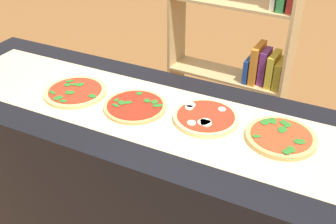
{
  "coord_description": "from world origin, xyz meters",
  "views": [
    {
      "loc": [
        0.65,
        -1.32,
        1.86
      ],
      "look_at": [
        0.0,
        0.0,
        0.91
      ],
      "focal_mm": 43.26,
      "sensor_mm": 36.0,
      "label": 1
    }
  ],
  "objects": [
    {
      "name": "pizza_spinach_0",
      "position": [
        -0.48,
        -0.02,
        0.9
      ],
      "size": [
        0.3,
        0.3,
        0.02
      ],
      "color": "#DBB26B",
      "rests_on": "parchment_paper"
    },
    {
      "name": "pizza_spinach_3",
      "position": [
        0.48,
        0.04,
        0.91
      ],
      "size": [
        0.28,
        0.28,
        0.03
      ],
      "color": "tan",
      "rests_on": "parchment_paper"
    },
    {
      "name": "pizza_spinach_1",
      "position": [
        -0.16,
        -0.01,
        0.9
      ],
      "size": [
        0.28,
        0.28,
        0.02
      ],
      "color": "tan",
      "rests_on": "parchment_paper"
    },
    {
      "name": "bookshelf",
      "position": [
        0.0,
        1.16,
        0.72
      ],
      "size": [
        0.85,
        0.29,
        1.58
      ],
      "color": "tan",
      "rests_on": "ground_plane"
    },
    {
      "name": "pizza_mozzarella_2",
      "position": [
        0.16,
        0.04,
        0.91
      ],
      "size": [
        0.28,
        0.28,
        0.03
      ],
      "color": "#E5C17F",
      "rests_on": "parchment_paper"
    },
    {
      "name": "parchment_paper",
      "position": [
        0.0,
        0.0,
        0.89
      ],
      "size": [
        2.24,
        0.47,
        0.0
      ],
      "primitive_type": "cube",
      "color": "beige",
      "rests_on": "counter"
    },
    {
      "name": "counter",
      "position": [
        0.0,
        0.0,
        0.45
      ],
      "size": [
        2.53,
        0.75,
        0.89
      ],
      "primitive_type": "cube",
      "color": "black",
      "rests_on": "ground_plane"
    }
  ]
}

